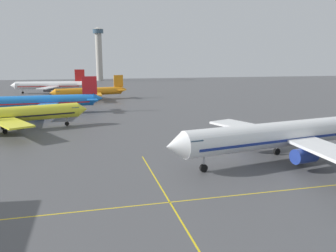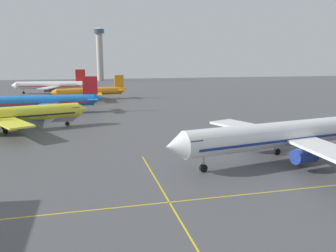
# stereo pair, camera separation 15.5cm
# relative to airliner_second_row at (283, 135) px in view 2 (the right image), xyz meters

# --- Properties ---
(airliner_second_row) EXTENTS (41.33, 35.23, 12.88)m
(airliner_second_row) POSITION_rel_airliner_second_row_xyz_m (0.00, 0.00, 0.00)
(airliner_second_row) COLOR white
(airliner_second_row) RESTS_ON ground
(airliner_third_row) EXTENTS (35.92, 30.63, 11.35)m
(airliner_third_row) POSITION_rel_airliner_second_row_xyz_m (-48.70, 35.91, -0.52)
(airliner_third_row) COLOR yellow
(airliner_third_row) RESTS_ON ground
(airliner_far_left_stand) EXTENTS (36.57, 31.56, 11.38)m
(airliner_far_left_stand) POSITION_rel_airliner_second_row_xyz_m (-43.85, 61.39, -0.51)
(airliner_far_left_stand) COLOR blue
(airliner_far_left_stand) RESTS_ON ground
(airliner_far_right_stand) EXTENTS (32.29, 27.42, 10.10)m
(airliner_far_right_stand) POSITION_rel_airliner_second_row_xyz_m (-29.28, 96.18, -0.95)
(airliner_far_right_stand) COLOR orange
(airliner_far_right_stand) RESTS_ON ground
(airliner_distant_taxiway) EXTENTS (38.04, 32.65, 11.82)m
(airliner_distant_taxiway) POSITION_rel_airliner_second_row_xyz_m (-48.20, 129.49, -0.36)
(airliner_distant_taxiway) COLOR white
(airliner_distant_taxiway) RESTS_ON ground
(control_tower) EXTENTS (8.82, 8.82, 42.47)m
(control_tower) POSITION_rel_airliner_second_row_xyz_m (-19.45, 233.87, 19.98)
(control_tower) COLOR #ADA89E
(control_tower) RESTS_ON ground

